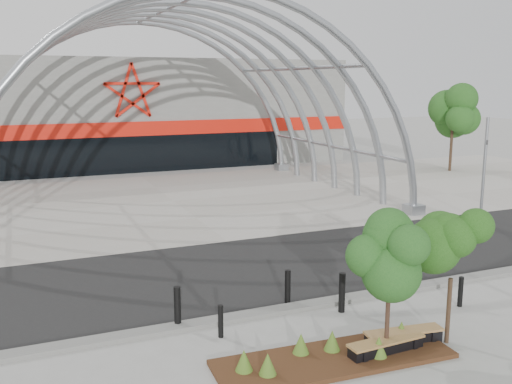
{
  "coord_description": "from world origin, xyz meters",
  "views": [
    {
      "loc": [
        -7.53,
        -13.91,
        6.4
      ],
      "look_at": [
        0.0,
        4.0,
        2.6
      ],
      "focal_mm": 40.0,
      "sensor_mm": 36.0,
      "label": 1
    }
  ],
  "objects_px": {
    "street_tree_1": "(453,252)",
    "bench_1": "(403,338)",
    "bench_0": "(386,348)",
    "street_tree_0": "(390,257)",
    "bollard_2": "(288,288)",
    "signal_pole": "(484,168)"
  },
  "relations": [
    {
      "from": "street_tree_1",
      "to": "bench_1",
      "type": "height_order",
      "value": "street_tree_1"
    },
    {
      "from": "bench_0",
      "to": "bench_1",
      "type": "bearing_deg",
      "value": 21.0
    },
    {
      "from": "bench_0",
      "to": "street_tree_0",
      "type": "bearing_deg",
      "value": 52.99
    },
    {
      "from": "street_tree_0",
      "to": "bench_1",
      "type": "distance_m",
      "value": 2.31
    },
    {
      "from": "bench_0",
      "to": "bollard_2",
      "type": "bearing_deg",
      "value": 101.82
    },
    {
      "from": "bench_1",
      "to": "bollard_2",
      "type": "relative_size",
      "value": 1.93
    },
    {
      "from": "bench_1",
      "to": "street_tree_0",
      "type": "bearing_deg",
      "value": -163.39
    },
    {
      "from": "bench_0",
      "to": "bollard_2",
      "type": "distance_m",
      "value": 3.81
    },
    {
      "from": "bench_1",
      "to": "bollard_2",
      "type": "height_order",
      "value": "bollard_2"
    },
    {
      "from": "street_tree_1",
      "to": "bench_0",
      "type": "relative_size",
      "value": 1.63
    },
    {
      "from": "bench_0",
      "to": "bollard_2",
      "type": "xyz_separation_m",
      "value": [
        -0.78,
        3.71,
        0.32
      ]
    },
    {
      "from": "street_tree_1",
      "to": "bollard_2",
      "type": "distance_m",
      "value": 4.88
    },
    {
      "from": "bollard_2",
      "to": "street_tree_1",
      "type": "bearing_deg",
      "value": -55.02
    },
    {
      "from": "street_tree_0",
      "to": "bollard_2",
      "type": "distance_m",
      "value": 4.18
    },
    {
      "from": "bollard_2",
      "to": "bench_0",
      "type": "bearing_deg",
      "value": -78.18
    },
    {
      "from": "street_tree_1",
      "to": "bench_0",
      "type": "xyz_separation_m",
      "value": [
        -1.82,
        -0.01,
        -2.15
      ]
    },
    {
      "from": "signal_pole",
      "to": "street_tree_0",
      "type": "height_order",
      "value": "signal_pole"
    },
    {
      "from": "street_tree_1",
      "to": "bollard_2",
      "type": "xyz_separation_m",
      "value": [
        -2.59,
        3.71,
        -1.83
      ]
    },
    {
      "from": "bench_1",
      "to": "bollard_2",
      "type": "distance_m",
      "value": 3.76
    },
    {
      "from": "street_tree_1",
      "to": "bench_1",
      "type": "relative_size",
      "value": 1.61
    },
    {
      "from": "bollard_2",
      "to": "street_tree_0",
      "type": "bearing_deg",
      "value": -77.05
    },
    {
      "from": "street_tree_0",
      "to": "bench_0",
      "type": "distance_m",
      "value": 2.21
    }
  ]
}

